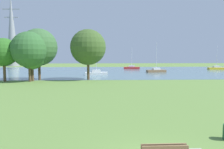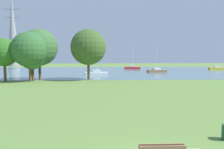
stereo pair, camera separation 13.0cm
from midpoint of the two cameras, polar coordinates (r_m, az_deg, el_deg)
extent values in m
plane|color=olive|center=(30.54, 1.78, -3.18)|extent=(160.00, 160.00, 0.00)
cube|color=brown|center=(9.31, 12.76, -18.21)|extent=(1.80, 0.05, 0.44)
cube|color=slate|center=(58.34, -0.33, 0.84)|extent=(140.00, 40.00, 0.02)
cube|color=white|center=(47.88, -4.15, 0.24)|extent=(4.94, 2.02, 0.60)
cube|color=white|center=(47.84, -4.16, 0.90)|extent=(1.91, 1.29, 0.50)
cylinder|color=silver|center=(47.73, -4.17, 3.38)|extent=(0.10, 0.10, 4.64)
cube|color=brown|center=(56.08, 11.25, 0.88)|extent=(4.98, 2.27, 0.60)
cube|color=white|center=(56.04, 11.26, 1.44)|extent=(1.96, 1.38, 0.50)
cylinder|color=silver|center=(55.93, 11.32, 4.69)|extent=(0.10, 0.10, 6.84)
cube|color=red|center=(67.89, 5.04, 1.70)|extent=(4.94, 2.06, 0.60)
cube|color=white|center=(67.85, 5.04, 2.16)|extent=(1.92, 1.31, 0.50)
cylinder|color=silver|center=(67.77, 5.06, 4.46)|extent=(0.10, 0.10, 5.95)
cube|color=yellow|center=(71.94, 25.25, 1.42)|extent=(4.82, 1.58, 0.60)
cube|color=white|center=(71.91, 25.27, 1.85)|extent=(1.82, 1.13, 0.50)
cylinder|color=silver|center=(71.82, 25.36, 4.20)|extent=(0.10, 0.10, 6.40)
cylinder|color=brown|center=(40.09, -26.03, 0.63)|extent=(0.44, 0.44, 3.24)
sphere|color=#2F6823|center=(39.99, -26.22, 5.21)|extent=(4.54, 4.54, 4.54)
cylinder|color=brown|center=(38.68, -20.50, 0.65)|extent=(0.44, 0.44, 3.20)
sphere|color=#326331|center=(38.59, -20.67, 6.05)|extent=(5.83, 5.83, 5.83)
cylinder|color=brown|center=(39.32, -19.90, 0.31)|extent=(0.44, 0.44, 2.61)
sphere|color=#3D7531|center=(39.19, -20.03, 4.50)|extent=(4.47, 4.47, 4.47)
cylinder|color=brown|center=(40.47, -18.29, 1.08)|extent=(0.44, 0.44, 3.45)
sphere|color=#3B6737|center=(40.40, -18.45, 6.69)|extent=(6.39, 6.39, 6.39)
cylinder|color=brown|center=(38.89, -6.23, 1.22)|extent=(0.44, 0.44, 3.53)
sphere|color=#3D5A27|center=(38.82, -6.29, 7.02)|extent=(6.20, 6.20, 6.20)
cone|color=gray|center=(92.99, -24.43, 10.22)|extent=(4.40, 4.40, 26.64)
cube|color=gray|center=(94.08, -24.62, 15.07)|extent=(6.40, 0.30, 0.30)
cube|color=gray|center=(93.59, -24.55, 13.26)|extent=(5.20, 0.30, 0.30)
camera|label=1|loc=(0.06, -90.13, -0.01)|focal=35.49mm
camera|label=2|loc=(0.06, 89.87, 0.01)|focal=35.49mm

